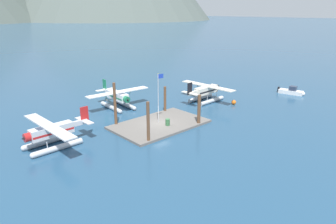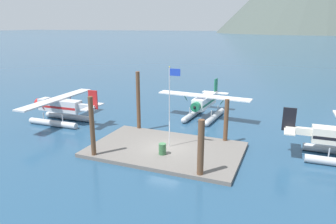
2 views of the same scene
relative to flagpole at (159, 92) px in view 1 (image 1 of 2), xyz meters
name	(u,v)px [view 1 (image 1 of 2)]	position (x,y,z in m)	size (l,w,h in m)	color
ground_plane	(160,125)	(-0.29, -0.41, -4.42)	(1200.00, 1200.00, 0.00)	navy
dock_platform	(160,124)	(-0.29, -0.41, -4.27)	(12.33, 7.70, 0.30)	#66605B
piling_near_left	(148,123)	(-4.95, -3.82, -1.94)	(0.37, 0.37, 4.95)	brown
piling_near_right	(199,110)	(3.68, -3.84, -2.33)	(0.44, 0.44, 4.18)	brown
piling_far_left	(115,105)	(-4.70, 3.33, -1.48)	(0.38, 0.38, 5.89)	brown
piling_far_right	(165,100)	(3.91, 3.16, -2.41)	(0.38, 0.38, 4.01)	brown
flagpole	(159,92)	(0.00, 0.00, 0.00)	(0.95, 0.10, 6.69)	silver
fuel_drum	(168,122)	(-0.02, -1.72, -3.68)	(0.62, 0.62, 0.88)	#33663D
mooring_buoy	(234,102)	(14.97, -1.33, -4.05)	(0.74, 0.74, 0.74)	orange
seaplane_silver_port_fwd	(52,134)	(-13.64, 2.52, -2.84)	(7.98, 10.44, 3.84)	#B7BABF
seaplane_cream_stbd_fwd	(206,92)	(13.12, 3.03, -2.84)	(7.98, 10.44, 3.84)	#B7BABF
seaplane_white_bow_centre	(118,98)	(0.04, 9.95, -2.84)	(10.47, 7.97, 3.84)	#B7BABF
boat_white_open_se	(292,91)	(28.26, -4.57, -3.93)	(2.33, 4.83, 1.50)	silver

